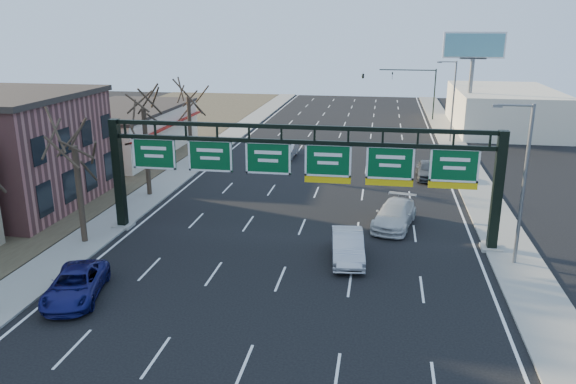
% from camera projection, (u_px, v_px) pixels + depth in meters
% --- Properties ---
extents(ground, '(160.00, 160.00, 0.00)m').
position_uv_depth(ground, '(273.00, 296.00, 27.82)').
color(ground, black).
rests_on(ground, ground).
extents(sidewalk_left, '(3.00, 120.00, 0.12)m').
position_uv_depth(sidewalk_left, '(173.00, 178.00, 48.72)').
color(sidewalk_left, gray).
rests_on(sidewalk_left, ground).
extents(sidewalk_right, '(3.00, 120.00, 0.12)m').
position_uv_depth(sidewalk_right, '(479.00, 192.00, 44.63)').
color(sidewalk_right, gray).
rests_on(sidewalk_right, ground).
extents(dirt_strip_left, '(21.00, 120.00, 0.06)m').
position_uv_depth(dirt_strip_left, '(44.00, 172.00, 50.68)').
color(dirt_strip_left, '#473D2B').
rests_on(dirt_strip_left, ground).
extents(lane_markings, '(21.60, 120.00, 0.01)m').
position_uv_depth(lane_markings, '(319.00, 185.00, 46.69)').
color(lane_markings, white).
rests_on(lane_markings, ground).
extents(sign_gantry, '(24.60, 1.20, 7.20)m').
position_uv_depth(sign_gantry, '(300.00, 167.00, 34.00)').
color(sign_gantry, black).
rests_on(sign_gantry, ground).
extents(brick_block, '(10.40, 12.40, 8.30)m').
position_uv_depth(brick_block, '(10.00, 150.00, 40.43)').
color(brick_block, '#955451').
rests_on(brick_block, ground).
extents(cream_strip, '(10.90, 18.40, 4.70)m').
position_uv_depth(cream_strip, '(123.00, 130.00, 57.93)').
color(cream_strip, beige).
rests_on(cream_strip, ground).
extents(building_right_distant, '(12.00, 20.00, 5.00)m').
position_uv_depth(building_right_distant, '(503.00, 109.00, 71.09)').
color(building_right_distant, beige).
rests_on(building_right_distant, ground).
extents(tree_gantry, '(3.60, 3.60, 8.48)m').
position_uv_depth(tree_gantry, '(72.00, 128.00, 32.52)').
color(tree_gantry, black).
rests_on(tree_gantry, sidewalk_left).
extents(tree_mid, '(3.60, 3.60, 9.24)m').
position_uv_depth(tree_mid, '(142.00, 95.00, 41.74)').
color(tree_mid, black).
rests_on(tree_mid, sidewalk_left).
extents(tree_far, '(3.60, 3.60, 8.86)m').
position_uv_depth(tree_far, '(188.00, 85.00, 51.29)').
color(tree_far, black).
rests_on(tree_far, sidewalk_left).
extents(streetlight_near, '(2.15, 0.22, 9.00)m').
position_uv_depth(streetlight_near, '(522.00, 177.00, 30.02)').
color(streetlight_near, slate).
rests_on(streetlight_near, sidewalk_right).
extents(streetlight_far, '(2.15, 0.22, 9.00)m').
position_uv_depth(streetlight_far, '(452.00, 97.00, 62.11)').
color(streetlight_far, slate).
rests_on(streetlight_far, sidewalk_right).
extents(billboard_right, '(7.00, 0.50, 12.00)m').
position_uv_depth(billboard_right, '(473.00, 58.00, 65.25)').
color(billboard_right, slate).
rests_on(billboard_right, ground).
extents(traffic_signal_mast, '(10.16, 0.54, 7.00)m').
position_uv_depth(traffic_signal_mast, '(390.00, 79.00, 77.22)').
color(traffic_signal_mast, black).
rests_on(traffic_signal_mast, ground).
extents(car_blue_suv, '(3.52, 5.53, 1.42)m').
position_uv_depth(car_blue_suv, '(76.00, 285.00, 27.44)').
color(car_blue_suv, '#141558').
rests_on(car_blue_suv, ground).
extents(car_silver_sedan, '(2.28, 5.15, 1.64)m').
position_uv_depth(car_silver_sedan, '(348.00, 246.00, 31.86)').
color(car_silver_sedan, '#A8A8AD').
rests_on(car_silver_sedan, ground).
extents(car_white_wagon, '(3.38, 5.95, 1.62)m').
position_uv_depth(car_white_wagon, '(395.00, 215.00, 37.14)').
color(car_white_wagon, silver).
rests_on(car_white_wagon, ground).
extents(car_grey_far, '(1.89, 4.61, 1.56)m').
position_uv_depth(car_grey_far, '(427.00, 170.00, 48.58)').
color(car_grey_far, '#46494B').
rests_on(car_grey_far, ground).
extents(car_silver_distant, '(1.70, 4.38, 1.42)m').
position_uv_depth(car_silver_distant, '(287.00, 150.00, 56.20)').
color(car_silver_distant, '#A8A8AC').
rests_on(car_silver_distant, ground).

